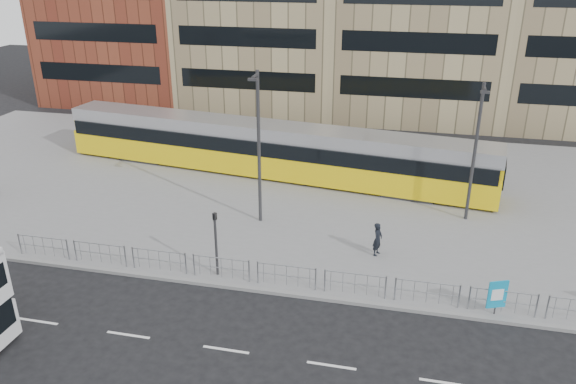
% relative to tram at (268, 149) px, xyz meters
% --- Properties ---
extents(ground, '(120.00, 120.00, 0.00)m').
position_rel_tram_xyz_m(ground, '(4.92, -13.61, -1.86)').
color(ground, black).
rests_on(ground, ground).
extents(plaza, '(64.00, 24.00, 0.15)m').
position_rel_tram_xyz_m(plaza, '(4.92, -1.61, -1.79)').
color(plaza, slate).
rests_on(plaza, ground).
extents(kerb, '(64.00, 0.25, 0.17)m').
position_rel_tram_xyz_m(kerb, '(4.92, -13.56, -1.79)').
color(kerb, gray).
rests_on(kerb, ground).
extents(pedestrian_barrier, '(32.07, 0.07, 1.10)m').
position_rel_tram_xyz_m(pedestrian_barrier, '(6.92, -13.11, -0.88)').
color(pedestrian_barrier, '#95989D').
rests_on(pedestrian_barrier, plaza).
extents(road_markings, '(62.00, 0.12, 0.01)m').
position_rel_tram_xyz_m(road_markings, '(5.92, -17.61, -1.86)').
color(road_markings, white).
rests_on(road_markings, ground).
extents(tram, '(29.09, 6.59, 3.42)m').
position_rel_tram_xyz_m(tram, '(0.00, 0.00, 0.00)').
color(tram, yellow).
rests_on(tram, plaza).
extents(ad_panel, '(0.79, 0.37, 1.55)m').
position_rel_tram_xyz_m(ad_panel, '(12.95, -13.21, -0.81)').
color(ad_panel, '#2D2D30').
rests_on(ad_panel, plaza).
extents(pedestrian, '(0.57, 0.71, 1.68)m').
position_rel_tram_xyz_m(pedestrian, '(7.88, -9.35, -0.87)').
color(pedestrian, black).
rests_on(pedestrian, plaza).
extents(traffic_light_west, '(0.21, 0.24, 3.10)m').
position_rel_tram_xyz_m(traffic_light_west, '(0.92, -12.81, 0.26)').
color(traffic_light_west, '#2D2D30').
rests_on(traffic_light_west, plaza).
extents(lamp_post_west, '(0.45, 1.04, 8.24)m').
position_rel_tram_xyz_m(lamp_post_west, '(1.35, -7.02, 2.78)').
color(lamp_post_west, '#2D2D30').
rests_on(lamp_post_west, plaza).
extents(lamp_post_east, '(0.45, 1.04, 7.58)m').
position_rel_tram_xyz_m(lamp_post_east, '(12.37, -4.32, 2.45)').
color(lamp_post_east, '#2D2D30').
rests_on(lamp_post_east, plaza).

